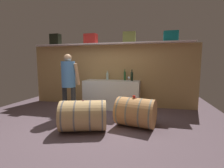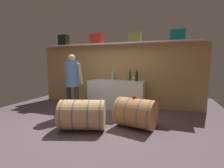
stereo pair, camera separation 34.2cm
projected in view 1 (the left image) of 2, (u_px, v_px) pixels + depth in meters
name	position (u px, v px, depth m)	size (l,w,h in m)	color
ground_plane	(95.00, 120.00, 3.89)	(6.49, 7.22, 0.02)	#5C4A52
back_wall_panel	(110.00, 76.00, 5.23)	(5.29, 0.10, 1.93)	tan
high_shelf_board	(109.00, 44.00, 4.96)	(4.87, 0.40, 0.03)	silver
toolcase_black	(55.00, 40.00, 5.35)	(0.33, 0.21, 0.35)	black
toolcase_red	(91.00, 39.00, 5.07)	(0.39, 0.25, 0.30)	red
toolcase_olive	(129.00, 37.00, 4.80)	(0.36, 0.28, 0.31)	olive
toolcase_teal	(171.00, 36.00, 4.54)	(0.39, 0.20, 0.29)	#127A7D
work_cabinet	(112.00, 94.00, 4.90)	(1.65, 0.63, 0.85)	white
wine_bottle_clear	(107.00, 76.00, 5.06)	(0.08, 0.08, 0.28)	#ACC5B8
wine_bottle_green	(125.00, 75.00, 4.92)	(0.07, 0.07, 0.33)	#27552C
wine_bottle_dark	(132.00, 76.00, 4.75)	(0.08, 0.08, 0.33)	black
wine_glass	(129.00, 78.00, 4.68)	(0.07, 0.07, 0.13)	white
wine_barrel_near	(136.00, 112.00, 3.47)	(0.91, 0.76, 0.63)	tan
wine_barrel_far	(83.00, 116.00, 3.24)	(1.04, 0.85, 0.62)	tan
tasting_cup	(134.00, 97.00, 3.43)	(0.06, 0.06, 0.05)	red
winemaker_pouring	(69.00, 79.00, 4.01)	(0.50, 0.45, 1.58)	#2A2D31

